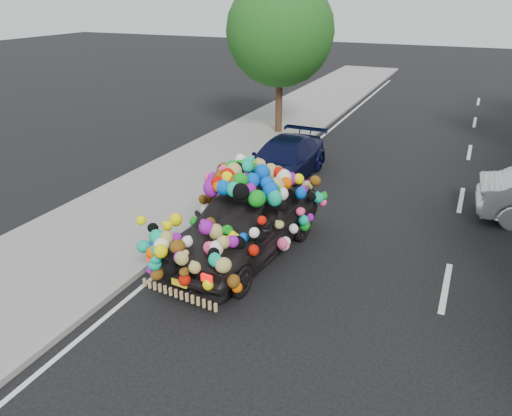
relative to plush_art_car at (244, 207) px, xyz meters
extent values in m
plane|color=black|center=(0.70, 0.37, -1.15)|extent=(100.00, 100.00, 0.00)
cube|color=gray|center=(-3.60, 0.37, -1.09)|extent=(4.00, 60.00, 0.12)
cube|color=gray|center=(-1.65, 0.37, -1.08)|extent=(0.15, 60.00, 0.13)
cylinder|color=#332114|center=(-3.10, 9.87, 0.22)|extent=(0.28, 0.28, 2.73)
sphere|color=#144512|center=(-3.10, 9.87, 2.88)|extent=(4.20, 4.20, 4.20)
imported|color=black|center=(0.00, 0.00, -0.36)|extent=(2.35, 4.80, 1.58)
cube|color=red|center=(-0.88, -2.25, -0.37)|extent=(0.23, 0.08, 0.14)
cube|color=red|center=(0.38, -2.39, -0.37)|extent=(0.23, 0.08, 0.14)
cube|color=yellow|center=(-0.25, -2.33, -0.67)|extent=(0.34, 0.08, 0.12)
imported|color=black|center=(-0.96, 4.89, -0.52)|extent=(1.82, 4.35, 1.26)
camera|label=1|loc=(4.29, -9.00, 4.34)|focal=35.00mm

